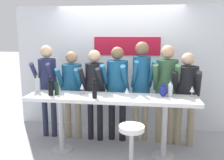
% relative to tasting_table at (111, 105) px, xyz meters
% --- Properties ---
extents(ground_plane, '(40.00, 40.00, 0.00)m').
position_rel_tasting_table_xyz_m(ground_plane, '(0.00, 0.00, -0.84)').
color(ground_plane, '#9E9EA3').
extents(back_wall, '(4.35, 0.12, 2.52)m').
position_rel_tasting_table_xyz_m(back_wall, '(0.00, 1.25, 0.43)').
color(back_wall, silver).
rests_on(back_wall, ground_plane).
extents(tasting_table, '(2.75, 0.57, 0.98)m').
position_rel_tasting_table_xyz_m(tasting_table, '(0.00, 0.00, 0.00)').
color(tasting_table, white).
rests_on(tasting_table, ground_plane).
extents(bar_stool, '(0.37, 0.37, 0.74)m').
position_rel_tasting_table_xyz_m(bar_stool, '(0.37, -0.63, -0.35)').
color(bar_stool, '#B2B2B7').
rests_on(bar_stool, ground_plane).
extents(person_far_left, '(0.39, 0.52, 1.75)m').
position_rel_tasting_table_xyz_m(person_far_left, '(-1.28, 0.52, 0.26)').
color(person_far_left, '#23283D').
rests_on(person_far_left, ground_plane).
extents(person_left, '(0.43, 0.52, 1.65)m').
position_rel_tasting_table_xyz_m(person_left, '(-0.80, 0.50, 0.18)').
color(person_left, gray).
rests_on(person_left, ground_plane).
extents(person_center_left, '(0.44, 0.55, 1.68)m').
position_rel_tasting_table_xyz_m(person_center_left, '(-0.37, 0.48, 0.21)').
color(person_center_left, black).
rests_on(person_center_left, ground_plane).
extents(person_center, '(0.50, 0.60, 1.73)m').
position_rel_tasting_table_xyz_m(person_center, '(0.03, 0.53, 0.24)').
color(person_center, black).
rests_on(person_center, ground_plane).
extents(person_center_right, '(0.45, 0.58, 1.83)m').
position_rel_tasting_table_xyz_m(person_center_right, '(0.46, 0.57, 0.32)').
color(person_center_right, gray).
rests_on(person_center_right, ground_plane).
extents(person_right, '(0.48, 0.59, 1.77)m').
position_rel_tasting_table_xyz_m(person_right, '(0.90, 0.53, 0.26)').
color(person_right, gray).
rests_on(person_right, ground_plane).
extents(person_far_right, '(0.51, 0.59, 1.65)m').
position_rel_tasting_table_xyz_m(person_far_right, '(1.23, 0.48, 0.18)').
color(person_far_right, gray).
rests_on(person_far_right, ground_plane).
extents(wine_bottle_0, '(0.08, 0.08, 0.31)m').
position_rel_tasting_table_xyz_m(wine_bottle_0, '(-0.98, -0.07, 0.28)').
color(wine_bottle_0, black).
rests_on(wine_bottle_0, tasting_table).
extents(wine_bottle_1, '(0.07, 0.07, 0.26)m').
position_rel_tasting_table_xyz_m(wine_bottle_1, '(-0.90, -0.03, 0.26)').
color(wine_bottle_1, black).
rests_on(wine_bottle_1, tasting_table).
extents(wine_bottle_2, '(0.07, 0.07, 0.26)m').
position_rel_tasting_table_xyz_m(wine_bottle_2, '(0.93, 0.11, 0.26)').
color(wine_bottle_2, '#B7BCC1').
rests_on(wine_bottle_2, tasting_table).
extents(wine_bottle_3, '(0.08, 0.08, 0.31)m').
position_rel_tasting_table_xyz_m(wine_bottle_3, '(-0.24, -0.14, 0.28)').
color(wine_bottle_3, black).
rests_on(wine_bottle_3, tasting_table).
extents(wine_bottle_4, '(0.08, 0.08, 0.32)m').
position_rel_tasting_table_xyz_m(wine_bottle_4, '(-1.27, 0.07, 0.29)').
color(wine_bottle_4, '#B7BCC1').
rests_on(wine_bottle_4, tasting_table).
extents(wine_glass_0, '(0.07, 0.07, 0.18)m').
position_rel_tasting_table_xyz_m(wine_glass_0, '(1.27, 0.12, 0.27)').
color(wine_glass_0, silver).
rests_on(wine_glass_0, tasting_table).
extents(wine_glass_1, '(0.07, 0.07, 0.18)m').
position_rel_tasting_table_xyz_m(wine_glass_1, '(0.26, -0.12, 0.27)').
color(wine_glass_1, silver).
rests_on(wine_glass_1, tasting_table).
extents(wine_glass_2, '(0.07, 0.07, 0.18)m').
position_rel_tasting_table_xyz_m(wine_glass_2, '(-0.50, 0.07, 0.27)').
color(wine_glass_2, silver).
rests_on(wine_glass_2, tasting_table).
extents(decorative_vase, '(0.13, 0.13, 0.22)m').
position_rel_tasting_table_xyz_m(decorative_vase, '(0.82, 0.13, 0.23)').
color(decorative_vase, navy).
rests_on(decorative_vase, tasting_table).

